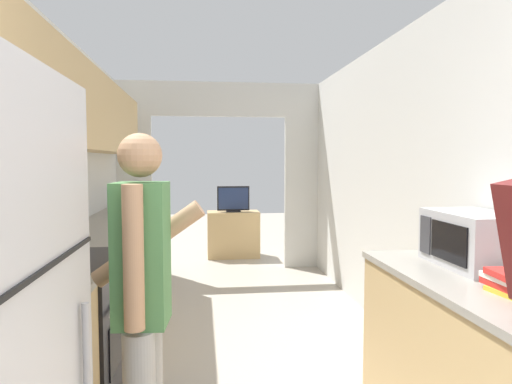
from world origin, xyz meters
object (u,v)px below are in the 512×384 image
object	(u,v)px
tv_cabinet	(233,234)
person	(143,311)
microwave	(474,240)
television	(233,199)
range_oven	(60,340)

from	to	relation	value
tv_cabinet	person	bearing A→B (deg)	-98.25
person	microwave	size ratio (longest dim) A/B	2.94
tv_cabinet	television	distance (m)	0.54
person	tv_cabinet	size ratio (longest dim) A/B	2.02
range_oven	microwave	distance (m)	2.30
television	person	bearing A→B (deg)	-98.32
range_oven	microwave	bearing A→B (deg)	-10.94
microwave	television	world-z (taller)	microwave
range_oven	television	size ratio (longest dim) A/B	2.18
person	microwave	distance (m)	1.67
range_oven	person	size ratio (longest dim) A/B	0.67
range_oven	microwave	size ratio (longest dim) A/B	1.97
tv_cabinet	television	bearing A→B (deg)	-90.00
microwave	television	bearing A→B (deg)	101.10
person	microwave	xyz separation A→B (m)	(1.64, 0.27, 0.22)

